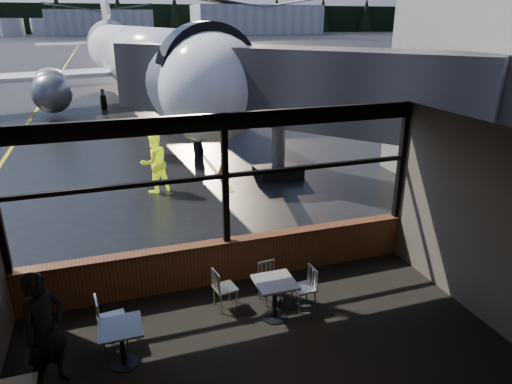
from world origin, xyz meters
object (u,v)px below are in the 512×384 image
cafe_table_mid (122,346)px  chair_near_n (270,283)px  cone_nose (223,167)px  chair_near_e (304,288)px  airliner (136,15)px  chair_near_w (225,288)px  passenger (45,332)px  chair_mid_w (112,320)px  ground_crew (154,163)px  cafe_table_near (275,300)px  jet_bridge (290,108)px

cafe_table_mid → chair_near_n: (2.77, 0.91, 0.04)m
cafe_table_mid → cone_nose: cafe_table_mid is taller
chair_near_e → cone_nose: 8.31m
airliner → chair_near_w: size_ratio=42.65×
cafe_table_mid → passenger: passenger is taller
chair_near_e → chair_mid_w: (-3.41, 0.04, 0.05)m
ground_crew → cone_nose: size_ratio=3.78×
cone_nose → chair_mid_w: bearing=-115.8°
cafe_table_near → ground_crew: ground_crew is taller
chair_near_e → cone_nose: chair_near_e is taller
cafe_table_near → cone_nose: cafe_table_near is taller
cafe_table_near → ground_crew: size_ratio=0.41×
airliner → chair_mid_w: 23.03m
jet_bridge → chair_near_w: bearing=-121.2°
cafe_table_mid → passenger: bearing=-173.9°
passenger → ground_crew: 8.23m
chair_near_e → cone_nose: size_ratio=1.66×
jet_bridge → chair_near_n: size_ratio=14.12×
chair_near_w → passenger: (-2.91, -1.09, 0.53)m
jet_bridge → cone_nose: jet_bridge is taller
jet_bridge → cafe_table_mid: size_ratio=15.68×
passenger → cone_nose: 10.18m
chair_mid_w → ground_crew: 7.38m
chair_near_e → chair_mid_w: chair_mid_w is taller
chair_near_e → cafe_table_mid: bearing=95.1°
cone_nose → chair_near_n: bearing=-97.9°
chair_near_w → passenger: 3.15m
cafe_table_near → passenger: size_ratio=0.41×
chair_near_n → cone_nose: size_ratio=1.59×
airliner → chair_near_w: airliner is taller
jet_bridge → cone_nose: (-1.92, 1.41, -2.20)m
cafe_table_mid → airliner: bearing=83.9°
chair_near_e → passenger: (-4.29, -0.62, 0.52)m
chair_mid_w → ground_crew: bearing=161.9°
ground_crew → chair_mid_w: bearing=54.6°
cafe_table_near → cafe_table_mid: bearing=-171.9°
airliner → cafe_table_near: bearing=-94.6°
chair_near_n → cone_nose: (1.10, 7.89, -0.15)m
passenger → ground_crew: size_ratio=0.99×
chair_near_n → ground_crew: 6.99m
cafe_table_mid → chair_near_n: size_ratio=0.90×
cone_nose → chair_near_e: bearing=-94.0°
jet_bridge → chair_near_w: jet_bridge is taller
cafe_table_mid → chair_near_w: size_ratio=0.87×
chair_near_n → ground_crew: bearing=-85.9°
airliner → passenger: airliner is taller
chair_near_n → cafe_table_mid: bearing=11.3°
chair_near_e → airliner: bearing=-1.6°
airliner → cone_nose: airliner is taller
chair_near_e → passenger: 4.37m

